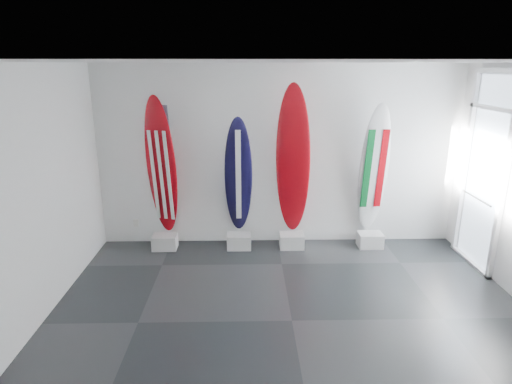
{
  "coord_description": "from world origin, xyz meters",
  "views": [
    {
      "loc": [
        -0.54,
        -4.55,
        2.98
      ],
      "look_at": [
        -0.4,
        1.4,
        1.21
      ],
      "focal_mm": 30.34,
      "sensor_mm": 36.0,
      "label": 1
    }
  ],
  "objects_px": {
    "surfboard_navy": "(238,176)",
    "surfboard_italy": "(374,169)",
    "surfboard_swiss": "(293,161)",
    "surfboard_usa": "(161,167)"
  },
  "relations": [
    {
      "from": "surfboard_navy",
      "to": "surfboard_italy",
      "type": "relative_size",
      "value": 0.91
    },
    {
      "from": "surfboard_navy",
      "to": "surfboard_swiss",
      "type": "height_order",
      "value": "surfboard_swiss"
    },
    {
      "from": "surfboard_navy",
      "to": "surfboard_swiss",
      "type": "relative_size",
      "value": 0.8
    },
    {
      "from": "surfboard_usa",
      "to": "surfboard_swiss",
      "type": "height_order",
      "value": "surfboard_swiss"
    },
    {
      "from": "surfboard_usa",
      "to": "surfboard_swiss",
      "type": "relative_size",
      "value": 0.93
    },
    {
      "from": "surfboard_usa",
      "to": "surfboard_navy",
      "type": "distance_m",
      "value": 1.25
    },
    {
      "from": "surfboard_usa",
      "to": "surfboard_navy",
      "type": "height_order",
      "value": "surfboard_usa"
    },
    {
      "from": "surfboard_swiss",
      "to": "surfboard_usa",
      "type": "bearing_deg",
      "value": -164.8
    },
    {
      "from": "surfboard_usa",
      "to": "surfboard_navy",
      "type": "bearing_deg",
      "value": 16.89
    },
    {
      "from": "surfboard_usa",
      "to": "surfboard_swiss",
      "type": "bearing_deg",
      "value": 16.89
    }
  ]
}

